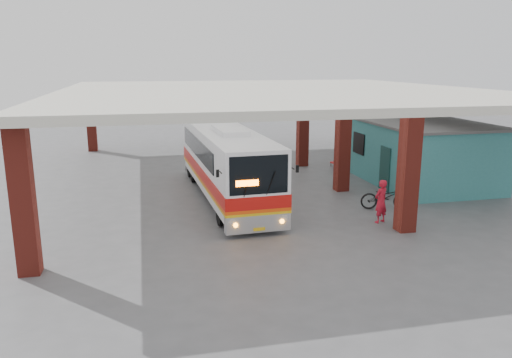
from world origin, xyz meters
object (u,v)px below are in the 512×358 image
Objects in this scene: motorcycle at (385,197)px; red_chair at (337,160)px; coach_bus at (226,162)px; pedestrian at (381,201)px.

motorcycle is 2.32× the size of red_chair.
motorcycle is at bearing -30.80° from coach_bus.
red_chair is (7.44, 5.21, -1.22)m from coach_bus.
coach_bus is 12.83× the size of red_chair.
coach_bus reaches higher than pedestrian.
coach_bus is 5.53× the size of motorcycle.
coach_bus is at bearing -149.95° from red_chair.
coach_bus is at bearing 75.35° from motorcycle.
red_chair is (2.32, 10.12, -0.43)m from pedestrian.
pedestrian is (5.12, -4.90, -0.79)m from coach_bus.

